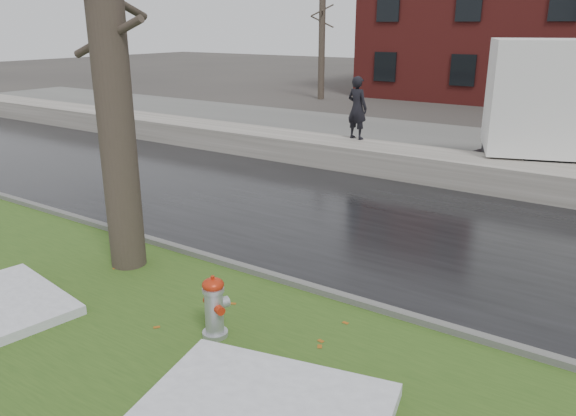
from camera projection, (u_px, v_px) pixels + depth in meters
The scene contains 13 objects.
ground at pixel (249, 310), 8.41m from camera, with size 120.00×120.00×0.00m, color #47423D.
verge at pixel (191, 346), 7.42m from camera, with size 60.00×4.50×0.04m, color #2E4E1A.
road at pixel (379, 225), 11.94m from camera, with size 60.00×7.00×0.03m, color black.
parking_lot at pixel (491, 153), 18.61m from camera, with size 60.00×9.00×0.03m, color slate.
curb at pixel (287, 281), 9.17m from camera, with size 60.00×0.15×0.14m, color slate.
snowbank at pixel (448, 168), 15.12m from camera, with size 60.00×1.60×0.75m, color #B6AFA6.
bg_tree_left at pixel (322, 38), 31.06m from camera, with size 1.40×1.62×6.50m.
bg_tree_center at pixel (452, 38), 31.00m from camera, with size 1.40×1.62×6.50m.
fire_hydrant at pixel (214, 304), 7.49m from camera, with size 0.44×0.42×0.89m.
tree at pixel (108, 43), 8.75m from camera, with size 1.55×1.85×7.46m.
worker at pixel (357, 108), 16.81m from camera, with size 0.68×0.45×1.87m, color black.
snow_patch_near at pixel (262, 416), 5.94m from camera, with size 2.60×2.00×0.16m, color silver.
snow_patch_far at pixel (0, 304), 8.34m from camera, with size 2.20×1.60×0.14m, color silver.
Camera 1 is at (4.71, -5.88, 4.07)m, focal length 35.00 mm.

